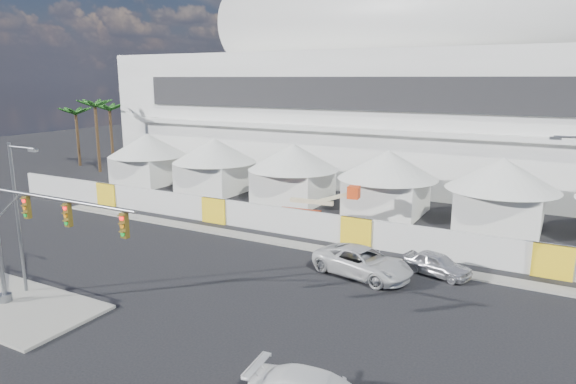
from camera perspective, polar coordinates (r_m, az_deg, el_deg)
The scene contains 11 objects.
ground at distance 27.41m, azimuth -16.33°, elevation -12.29°, with size 160.00×160.00×0.00m, color black.
median_island at distance 30.13m, azimuth -28.76°, elevation -10.92°, with size 10.00×5.00×0.15m, color gray.
stadium at distance 59.53m, azimuth 20.01°, elevation 10.06°, with size 80.00×24.80×21.98m.
tent_row at distance 45.57m, azimuth 5.60°, elevation 2.22°, with size 53.40×8.40×5.40m.
hoarding_fence at distance 35.50m, azimuth 7.64°, elevation -4.40°, with size 70.00×0.25×2.00m, color silver.
palm_cluster at distance 69.72m, azimuth -19.20°, elevation 8.26°, with size 10.60×10.60×8.55m.
sedan_silver at distance 31.40m, azimuth 16.21°, elevation -7.69°, with size 4.01×1.62×1.37m, color silver.
pickup_curb at distance 30.37m, azimuth 8.31°, elevation -7.72°, with size 5.93×2.73×1.65m, color silver.
traffic_mast at distance 27.39m, azimuth -27.23°, elevation -4.35°, with size 9.86×0.66×6.76m.
streetlight_median at distance 29.81m, azimuth -27.71°, elevation -1.63°, with size 2.20×0.22×7.96m.
boom_lift at distance 40.35m, azimuth 1.93°, elevation -2.35°, with size 6.70×1.85×3.36m.
Camera 1 is at (18.05, -17.26, 11.29)m, focal length 32.00 mm.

